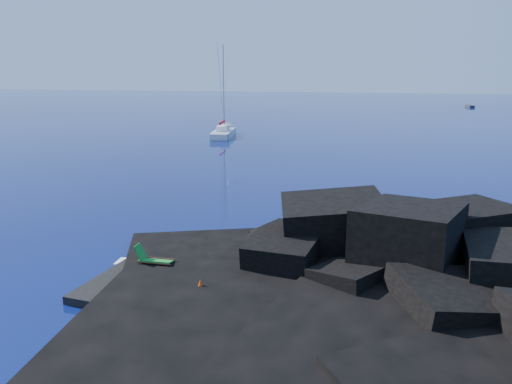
% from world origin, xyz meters
% --- Properties ---
extents(ground, '(400.00, 400.00, 0.00)m').
position_xyz_m(ground, '(0.00, 0.00, 0.00)').
color(ground, '#030631').
rests_on(ground, ground).
extents(headland, '(24.00, 24.00, 3.60)m').
position_xyz_m(headland, '(13.00, 3.00, 0.00)').
color(headland, black).
rests_on(headland, ground).
extents(beach, '(9.08, 6.86, 0.70)m').
position_xyz_m(beach, '(4.50, 0.50, 0.00)').
color(beach, black).
rests_on(beach, ground).
extents(surf_foam, '(10.00, 8.00, 0.06)m').
position_xyz_m(surf_foam, '(5.00, 5.00, 0.00)').
color(surf_foam, white).
rests_on(surf_foam, ground).
extents(sailboat, '(4.37, 12.44, 12.79)m').
position_xyz_m(sailboat, '(-9.53, 49.92, 0.00)').
color(sailboat, silver).
rests_on(sailboat, ground).
extents(deck_chair, '(1.72, 0.79, 1.17)m').
position_xyz_m(deck_chair, '(2.37, 1.60, 0.94)').
color(deck_chair, '#1C7E28').
rests_on(deck_chair, beach).
extents(towel, '(2.26, 1.55, 0.05)m').
position_xyz_m(towel, '(3.05, 0.60, 0.38)').
color(towel, white).
rests_on(towel, beach).
extents(sunbather, '(1.67, 0.87, 0.22)m').
position_xyz_m(sunbather, '(3.05, 0.60, 0.51)').
color(sunbather, tan).
rests_on(sunbather, towel).
extents(marker_cone, '(0.43, 0.43, 0.56)m').
position_xyz_m(marker_cone, '(5.20, -0.29, 0.63)').
color(marker_cone, '#DC400B').
rests_on(marker_cone, beach).
extents(distant_boat_a, '(1.82, 4.11, 0.53)m').
position_xyz_m(distant_boat_a, '(34.32, 120.13, 0.00)').
color(distant_boat_a, '#28282D').
rests_on(distant_boat_a, ground).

